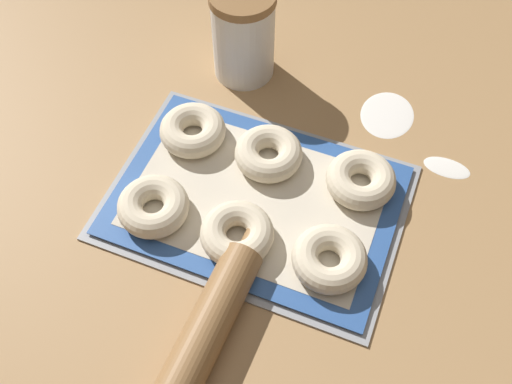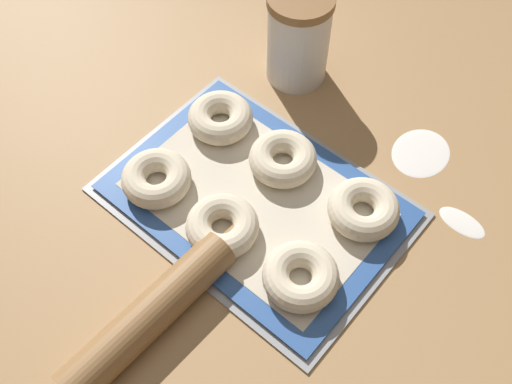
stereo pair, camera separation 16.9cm
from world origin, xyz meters
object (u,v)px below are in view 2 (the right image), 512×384
at_px(bagel_front_right, 301,276).
at_px(bagel_back_right, 363,209).
at_px(bagel_front_left, 156,178).
at_px(flour_canister, 298,37).
at_px(rolling_pin, 149,315).
at_px(bagel_back_center, 285,160).
at_px(bagel_front_center, 222,226).
at_px(baking_tray, 256,201).
at_px(bagel_back_left, 220,118).

bearing_deg(bagel_front_right, bagel_back_right, 88.60).
xyz_separation_m(bagel_front_left, bagel_back_right, (0.29, 0.17, 0.00)).
distance_m(bagel_front_right, flour_canister, 0.44).
bearing_deg(rolling_pin, bagel_back_center, 94.25).
distance_m(bagel_front_left, bagel_front_right, 0.28).
bearing_deg(bagel_front_right, bagel_front_center, -175.62).
bearing_deg(baking_tray, bagel_front_left, -148.98).
distance_m(bagel_front_right, bagel_back_right, 0.15).
bearing_deg(bagel_back_center, bagel_back_left, -179.44).
bearing_deg(bagel_front_right, bagel_back_center, 135.20).
bearing_deg(bagel_front_center, bagel_front_right, 4.38).
bearing_deg(flour_canister, rolling_pin, -73.94).
relative_size(bagel_front_right, bagel_back_center, 1.00).
relative_size(bagel_front_left, bagel_front_center, 1.00).
bearing_deg(baking_tray, bagel_back_right, 29.59).
distance_m(bagel_back_right, flour_canister, 0.34).
distance_m(bagel_front_center, bagel_back_left, 0.22).
distance_m(bagel_front_left, flour_canister, 0.36).
bearing_deg(rolling_pin, bagel_front_left, 133.13).
relative_size(bagel_back_left, flour_canister, 0.64).
height_order(bagel_front_right, bagel_back_center, same).
distance_m(bagel_front_right, bagel_back_center, 0.21).
xyz_separation_m(flour_canister, rolling_pin, (0.15, -0.52, -0.06)).
distance_m(bagel_front_right, rolling_pin, 0.22).
xyz_separation_m(bagel_front_center, bagel_back_left, (-0.15, 0.16, 0.00)).
xyz_separation_m(bagel_front_center, flour_canister, (-0.13, 0.35, 0.06)).
bearing_deg(rolling_pin, flour_canister, 106.06).
height_order(bagel_back_left, bagel_back_center, same).
distance_m(bagel_back_center, flour_canister, 0.24).
xyz_separation_m(bagel_front_center, bagel_front_right, (0.14, 0.01, 0.00)).
distance_m(bagel_front_left, bagel_front_center, 0.14).
xyz_separation_m(bagel_front_left, bagel_back_center, (0.13, 0.16, 0.00)).
relative_size(bagel_front_right, flour_canister, 0.64).
xyz_separation_m(bagel_back_center, flour_canister, (-0.13, 0.19, 0.06)).
bearing_deg(bagel_back_right, bagel_back_left, -178.69).
relative_size(baking_tray, flour_canister, 2.65).
bearing_deg(bagel_front_left, bagel_front_center, 1.24).
bearing_deg(flour_canister, bagel_front_right, -51.00).
xyz_separation_m(bagel_back_left, flour_canister, (0.01, 0.19, 0.06)).
height_order(bagel_front_right, bagel_back_right, same).
height_order(bagel_front_center, bagel_back_right, same).
xyz_separation_m(bagel_back_right, rolling_pin, (-0.13, -0.34, -0.00)).
relative_size(bagel_front_center, bagel_back_right, 1.00).
xyz_separation_m(baking_tray, flour_canister, (-0.13, 0.27, 0.08)).
height_order(baking_tray, flour_canister, flour_canister).
height_order(bagel_front_center, bagel_back_left, same).
bearing_deg(bagel_front_center, flour_canister, 110.65).
distance_m(baking_tray, bagel_front_left, 0.16).
height_order(bagel_front_center, bagel_back_center, same).
bearing_deg(flour_canister, bagel_back_left, -94.42).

